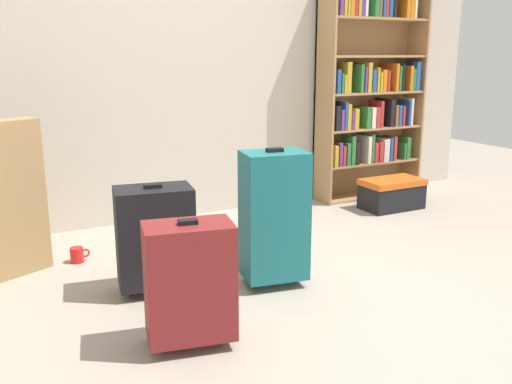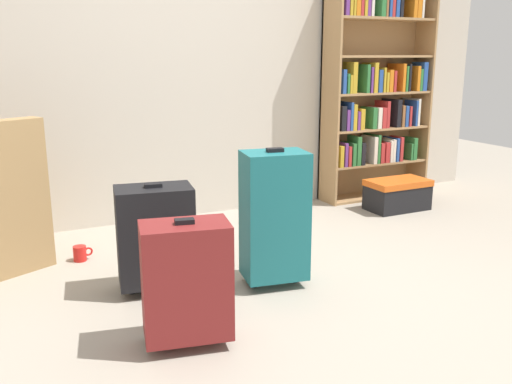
# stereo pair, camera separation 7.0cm
# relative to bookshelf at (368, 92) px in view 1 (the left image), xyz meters

# --- Properties ---
(ground_plane) EXTENTS (10.23, 10.23, 0.00)m
(ground_plane) POSITION_rel_bookshelf_xyz_m (-1.73, -1.69, -0.93)
(ground_plane) COLOR #9E9384
(back_wall) EXTENTS (5.84, 0.10, 2.60)m
(back_wall) POSITION_rel_bookshelf_xyz_m (-1.73, 0.20, 0.37)
(back_wall) COLOR beige
(back_wall) RESTS_ON ground
(bookshelf) EXTENTS (1.00, 0.28, 1.83)m
(bookshelf) POSITION_rel_bookshelf_xyz_m (0.00, 0.00, 0.00)
(bookshelf) COLOR #A87F51
(bookshelf) RESTS_ON ground
(mug) EXTENTS (0.12, 0.08, 0.10)m
(mug) POSITION_rel_bookshelf_xyz_m (-2.62, -0.52, -0.89)
(mug) COLOR red
(mug) RESTS_ON ground
(storage_box) EXTENTS (0.51, 0.29, 0.25)m
(storage_box) POSITION_rel_bookshelf_xyz_m (-0.07, -0.45, -0.80)
(storage_box) COLOR black
(storage_box) RESTS_ON ground
(suitcase_dark_red) EXTENTS (0.42, 0.30, 0.58)m
(suitcase_dark_red) POSITION_rel_bookshelf_xyz_m (-2.36, -1.80, -0.63)
(suitcase_dark_red) COLOR maroon
(suitcase_dark_red) RESTS_ON ground
(suitcase_teal) EXTENTS (0.38, 0.30, 0.77)m
(suitcase_teal) POSITION_rel_bookshelf_xyz_m (-1.71, -1.37, -0.53)
(suitcase_teal) COLOR #19666B
(suitcase_teal) RESTS_ON ground
(suitcase_black) EXTENTS (0.44, 0.31, 0.60)m
(suitcase_black) POSITION_rel_bookshelf_xyz_m (-2.31, -1.16, -0.62)
(suitcase_black) COLOR black
(suitcase_black) RESTS_ON ground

